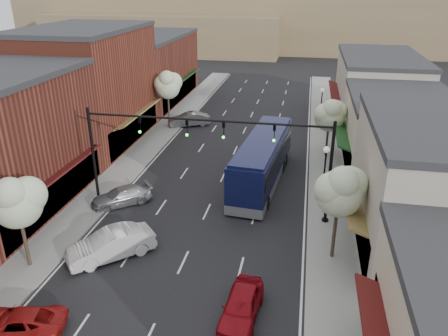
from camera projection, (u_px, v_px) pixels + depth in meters
The scene contains 26 objects.
ground at pixel (173, 284), 23.01m from camera, with size 160.00×160.00×0.00m, color black.
sidewalk_left at pixel (145, 149), 41.10m from camera, with size 2.80×73.00×0.15m, color gray.
sidewalk_right at pixel (327, 162), 38.20m from camera, with size 2.80×73.00×0.15m, color gray.
curb_left at pixel (159, 150), 40.85m from camera, with size 0.25×73.00×0.17m, color gray.
curb_right at pixel (311, 161), 38.44m from camera, with size 0.25×73.00×0.17m, color gray.
bldg_left_midfar at pixel (88, 87), 41.33m from camera, with size 10.14×14.10×10.90m.
bldg_left_far at pixel (147, 69), 56.24m from camera, with size 10.14×18.10×8.40m.
bldg_right_midnear at pixel (436, 190), 24.49m from camera, with size 9.14×12.10×7.90m.
bldg_right_midfar at pixel (397, 134), 35.60m from camera, with size 9.14×12.10×6.40m.
bldg_right_far at pixel (376, 89), 48.02m from camera, with size 9.14×16.10×7.40m.
hill_far at pixel (285, 20), 101.71m from camera, with size 120.00×30.00×12.00m, color #7A6647.
hill_near at pixel (167, 32), 96.00m from camera, with size 50.00×20.00×8.00m, color #7A6647.
signal_mast_right at pixel (293, 155), 27.40m from camera, with size 8.22×0.46×7.00m.
signal_mast_left at pixel (124, 144), 29.34m from camera, with size 8.22×0.46×7.00m.
tree_right_near at pixel (340, 190), 23.35m from camera, with size 2.85×2.65×5.95m.
tree_right_far at pixel (330, 114), 37.95m from camera, with size 2.85×2.65×5.43m.
tree_left_near at pixel (16, 200), 22.70m from camera, with size 2.85×2.65×5.69m.
tree_left_far at pixel (168, 84), 45.97m from camera, with size 2.85×2.65×6.13m.
lamp_post_near at pixel (325, 166), 29.93m from camera, with size 0.44×0.44×4.44m.
lamp_post_far at pixel (321, 102), 45.69m from camera, with size 0.44×0.44×4.44m.
coach_bus at pixel (263, 160), 33.75m from camera, with size 3.81×12.42×3.73m.
red_hatchback at pixel (241, 306), 20.48m from camera, with size 1.65×4.11×1.40m, color maroon.
parked_car_a at pixel (17, 323), 19.59m from camera, with size 1.96×4.26×1.18m, color maroon.
parked_car_b at pixel (111, 245), 24.99m from camera, with size 1.74×5.00×1.65m, color silver.
parked_car_c at pixel (122, 196), 31.00m from camera, with size 1.74×4.28×1.24m, color #97979C.
parked_car_e at pixel (189, 119), 47.59m from camera, with size 1.55×4.46×1.47m, color gray.
Camera 1 is at (6.16, -17.82, 14.80)m, focal length 35.00 mm.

